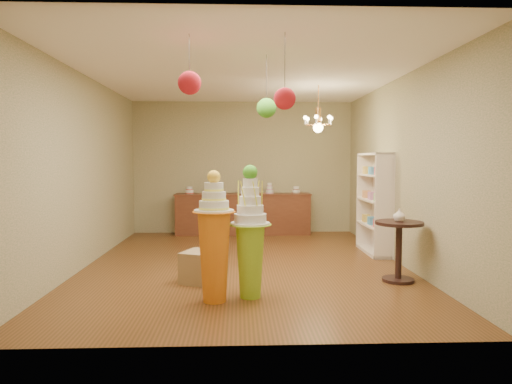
{
  "coord_description": "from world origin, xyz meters",
  "views": [
    {
      "loc": [
        -0.1,
        -7.25,
        1.67
      ],
      "look_at": [
        0.18,
        0.0,
        1.16
      ],
      "focal_mm": 32.0,
      "sensor_mm": 36.0,
      "label": 1
    }
  ],
  "objects_px": {
    "pedestal_green": "(250,243)",
    "sideboard": "(243,213)",
    "pedestal_orange": "(214,246)",
    "round_table": "(399,243)"
  },
  "relations": [
    {
      "from": "pedestal_green",
      "to": "sideboard",
      "type": "height_order",
      "value": "pedestal_green"
    },
    {
      "from": "pedestal_orange",
      "to": "sideboard",
      "type": "xyz_separation_m",
      "value": [
        0.39,
        4.91,
        -0.18
      ]
    },
    {
      "from": "pedestal_green",
      "to": "round_table",
      "type": "height_order",
      "value": "pedestal_green"
    },
    {
      "from": "pedestal_orange",
      "to": "round_table",
      "type": "distance_m",
      "value": 2.62
    },
    {
      "from": "pedestal_orange",
      "to": "round_table",
      "type": "xyz_separation_m",
      "value": [
        2.49,
        0.8,
        -0.12
      ]
    },
    {
      "from": "pedestal_green",
      "to": "sideboard",
      "type": "bearing_deg",
      "value": 90.47
    },
    {
      "from": "pedestal_orange",
      "to": "sideboard",
      "type": "height_order",
      "value": "pedestal_orange"
    },
    {
      "from": "pedestal_green",
      "to": "pedestal_orange",
      "type": "xyz_separation_m",
      "value": [
        -0.43,
        -0.14,
        -0.01
      ]
    },
    {
      "from": "pedestal_green",
      "to": "pedestal_orange",
      "type": "height_order",
      "value": "pedestal_green"
    },
    {
      "from": "pedestal_green",
      "to": "pedestal_orange",
      "type": "relative_size",
      "value": 1.04
    }
  ]
}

